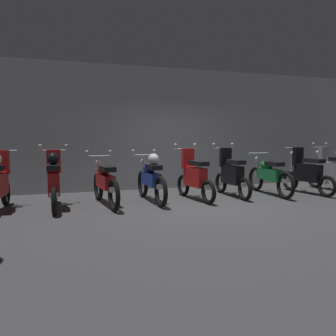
{
  "coord_description": "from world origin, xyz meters",
  "views": [
    {
      "loc": [
        -2.87,
        -6.39,
        1.43
      ],
      "look_at": [
        -0.64,
        0.68,
        0.75
      ],
      "focal_mm": 35.72,
      "sensor_mm": 36.0,
      "label": 1
    }
  ],
  "objects_px": {
    "motorbike_slot_1": "(54,181)",
    "motorbike_slot_2": "(105,182)",
    "motorbike_slot_6": "(269,175)",
    "motorbike_slot_7": "(307,173)",
    "motorbike_slot_8": "(333,170)",
    "motorbike_slot_5": "(231,175)",
    "motorbike_slot_4": "(194,177)",
    "motorbike_slot_3": "(151,178)"
  },
  "relations": [
    {
      "from": "motorbike_slot_6",
      "to": "motorbike_slot_8",
      "type": "relative_size",
      "value": 1.17
    },
    {
      "from": "motorbike_slot_2",
      "to": "motorbike_slot_7",
      "type": "relative_size",
      "value": 1.16
    },
    {
      "from": "motorbike_slot_2",
      "to": "motorbike_slot_4",
      "type": "relative_size",
      "value": 1.16
    },
    {
      "from": "motorbike_slot_7",
      "to": "motorbike_slot_8",
      "type": "distance_m",
      "value": 1.04
    },
    {
      "from": "motorbike_slot_5",
      "to": "motorbike_slot_8",
      "type": "distance_m",
      "value": 3.05
    },
    {
      "from": "motorbike_slot_7",
      "to": "motorbike_slot_4",
      "type": "bearing_deg",
      "value": 178.5
    },
    {
      "from": "motorbike_slot_3",
      "to": "motorbike_slot_4",
      "type": "distance_m",
      "value": 1.01
    },
    {
      "from": "motorbike_slot_5",
      "to": "motorbike_slot_8",
      "type": "relative_size",
      "value": 1.01
    },
    {
      "from": "motorbike_slot_1",
      "to": "motorbike_slot_4",
      "type": "bearing_deg",
      "value": 1.58
    },
    {
      "from": "motorbike_slot_6",
      "to": "motorbike_slot_8",
      "type": "distance_m",
      "value": 2.03
    },
    {
      "from": "motorbike_slot_4",
      "to": "motorbike_slot_8",
      "type": "xyz_separation_m",
      "value": [
        4.07,
        0.1,
        0.04
      ]
    },
    {
      "from": "motorbike_slot_6",
      "to": "motorbike_slot_7",
      "type": "height_order",
      "value": "motorbike_slot_7"
    },
    {
      "from": "motorbike_slot_1",
      "to": "motorbike_slot_3",
      "type": "xyz_separation_m",
      "value": [
        2.03,
        0.14,
        -0.04
      ]
    },
    {
      "from": "motorbike_slot_5",
      "to": "motorbike_slot_8",
      "type": "height_order",
      "value": "same"
    },
    {
      "from": "motorbike_slot_1",
      "to": "motorbike_slot_3",
      "type": "bearing_deg",
      "value": 3.89
    },
    {
      "from": "motorbike_slot_4",
      "to": "motorbike_slot_6",
      "type": "relative_size",
      "value": 0.86
    },
    {
      "from": "motorbike_slot_1",
      "to": "motorbike_slot_8",
      "type": "bearing_deg",
      "value": 1.51
    },
    {
      "from": "motorbike_slot_4",
      "to": "motorbike_slot_8",
      "type": "height_order",
      "value": "same"
    },
    {
      "from": "motorbike_slot_3",
      "to": "motorbike_slot_5",
      "type": "distance_m",
      "value": 2.03
    },
    {
      "from": "motorbike_slot_5",
      "to": "motorbike_slot_6",
      "type": "bearing_deg",
      "value": -3.89
    },
    {
      "from": "motorbike_slot_3",
      "to": "motorbike_slot_7",
      "type": "relative_size",
      "value": 1.16
    },
    {
      "from": "motorbike_slot_7",
      "to": "motorbike_slot_8",
      "type": "relative_size",
      "value": 1.0
    },
    {
      "from": "motorbike_slot_2",
      "to": "motorbike_slot_5",
      "type": "xyz_separation_m",
      "value": [
        3.05,
        0.16,
        0.04
      ]
    },
    {
      "from": "motorbike_slot_6",
      "to": "motorbike_slot_7",
      "type": "xyz_separation_m",
      "value": [
        1.01,
        -0.14,
        0.03
      ]
    },
    {
      "from": "motorbike_slot_6",
      "to": "motorbike_slot_7",
      "type": "relative_size",
      "value": 1.16
    },
    {
      "from": "motorbike_slot_1",
      "to": "motorbike_slot_6",
      "type": "bearing_deg",
      "value": 1.61
    },
    {
      "from": "motorbike_slot_1",
      "to": "motorbike_slot_2",
      "type": "relative_size",
      "value": 0.86
    },
    {
      "from": "motorbike_slot_8",
      "to": "motorbike_slot_6",
      "type": "bearing_deg",
      "value": -178.73
    },
    {
      "from": "motorbike_slot_2",
      "to": "motorbike_slot_5",
      "type": "bearing_deg",
      "value": 2.98
    },
    {
      "from": "motorbike_slot_7",
      "to": "motorbike_slot_8",
      "type": "xyz_separation_m",
      "value": [
        1.02,
        0.18,
        0.04
      ]
    },
    {
      "from": "motorbike_slot_1",
      "to": "motorbike_slot_5",
      "type": "distance_m",
      "value": 4.07
    },
    {
      "from": "motorbike_slot_2",
      "to": "motorbike_slot_3",
      "type": "distance_m",
      "value": 1.02
    },
    {
      "from": "motorbike_slot_6",
      "to": "motorbike_slot_7",
      "type": "bearing_deg",
      "value": -7.82
    },
    {
      "from": "motorbike_slot_4",
      "to": "motorbike_slot_7",
      "type": "bearing_deg",
      "value": -1.5
    },
    {
      "from": "motorbike_slot_2",
      "to": "motorbike_slot_6",
      "type": "xyz_separation_m",
      "value": [
        4.07,
        0.09,
        -0.0
      ]
    },
    {
      "from": "motorbike_slot_6",
      "to": "motorbike_slot_7",
      "type": "distance_m",
      "value": 1.02
    },
    {
      "from": "motorbike_slot_6",
      "to": "motorbike_slot_2",
      "type": "bearing_deg",
      "value": -178.74
    },
    {
      "from": "motorbike_slot_1",
      "to": "motorbike_slot_5",
      "type": "bearing_deg",
      "value": 2.99
    },
    {
      "from": "motorbike_slot_5",
      "to": "motorbike_slot_6",
      "type": "distance_m",
      "value": 1.02
    },
    {
      "from": "motorbike_slot_3",
      "to": "motorbike_slot_6",
      "type": "xyz_separation_m",
      "value": [
        3.05,
        0.0,
        -0.04
      ]
    },
    {
      "from": "motorbike_slot_4",
      "to": "motorbike_slot_5",
      "type": "height_order",
      "value": "same"
    },
    {
      "from": "motorbike_slot_8",
      "to": "motorbike_slot_5",
      "type": "bearing_deg",
      "value": 179.54
    }
  ]
}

